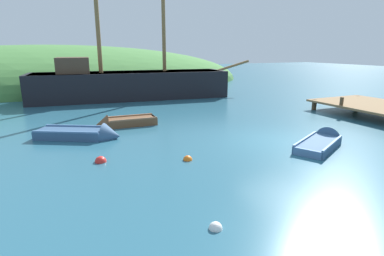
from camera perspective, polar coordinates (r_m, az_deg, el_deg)
name	(u,v)px	position (r m, az deg, el deg)	size (l,w,h in m)	color
ground_plane	(274,141)	(13.27, 15.00, -2.33)	(120.00, 120.00, 0.00)	#285B70
shore_hill	(54,83)	(38.78, -24.10, 7.69)	(44.78, 26.75, 8.35)	#477F3D
sailing_ship	(130,88)	(24.26, -11.44, 7.21)	(17.31, 5.04, 11.92)	black
rowboat_outer_left	(322,143)	(13.29, 22.98, -2.58)	(3.30, 2.39, 1.04)	#335175
rowboat_outer_right	(123,123)	(15.68, -12.64, 0.85)	(3.02, 1.12, 0.98)	brown
rowboat_portside	(85,135)	(13.98, -19.27, -1.26)	(3.66, 2.71, 1.10)	#335175
buoy_white	(216,229)	(6.92, 4.38, -18.07)	(0.30, 0.30, 0.30)	white
buoy_orange	(188,160)	(10.66, -0.80, -5.94)	(0.32, 0.32, 0.32)	orange
buoy_red	(101,162)	(10.94, -16.54, -6.03)	(0.39, 0.39, 0.39)	red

